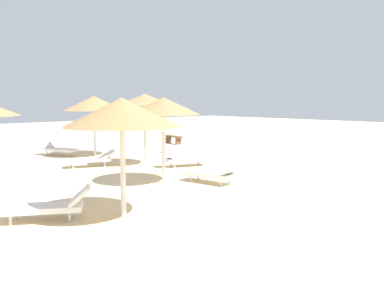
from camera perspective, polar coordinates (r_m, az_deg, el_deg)
ground_plane at (r=11.24m, az=10.76°, el=-7.31°), size 80.00×80.00×0.00m
parasol_0 at (r=16.16m, az=-6.77°, el=6.25°), size 2.28×2.28×2.87m
parasol_1 at (r=12.58m, az=-4.11°, el=5.38°), size 2.33×2.33×2.71m
parasol_2 at (r=8.93m, az=-9.99°, el=4.45°), size 2.58×2.58×2.68m
parasol_4 at (r=19.32m, az=-13.85°, el=5.64°), size 2.85×2.85×2.81m
lounger_0 at (r=16.25m, az=-14.12°, el=-2.08°), size 2.01×1.32×0.63m
lounger_1 at (r=12.67m, az=3.01°, el=-4.23°), size 0.91×1.99×0.63m
lounger_2 at (r=9.35m, az=-19.81°, el=-8.34°), size 1.93×1.56×0.73m
lounger_4 at (r=19.99m, az=-18.67°, el=-0.64°), size 1.34×1.96×0.79m
lounger_5 at (r=15.84m, az=-1.19°, el=-2.10°), size 2.01×1.31×0.63m
bench_0 at (r=24.09m, az=-2.68°, el=0.87°), size 0.62×1.54×0.49m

